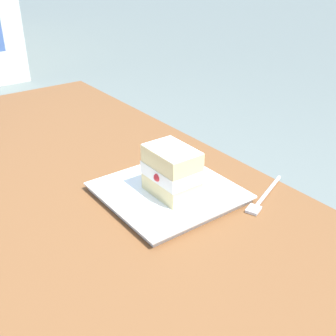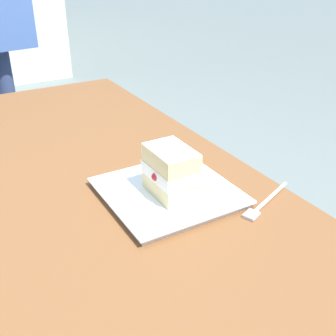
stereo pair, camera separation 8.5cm
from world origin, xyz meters
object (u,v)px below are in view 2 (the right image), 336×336
(cake_slice, at_px, (171,171))
(dessert_fork, at_px, (265,202))
(patio_table, at_px, (78,242))
(dessert_plate, at_px, (168,193))

(cake_slice, relative_size, dessert_fork, 0.68)
(cake_slice, xyz_separation_m, dessert_fork, (-0.11, -0.16, -0.06))
(patio_table, height_order, cake_slice, cake_slice)
(patio_table, relative_size, cake_slice, 14.97)
(patio_table, bearing_deg, dessert_fork, -119.13)
(patio_table, relative_size, dessert_plate, 6.42)
(patio_table, bearing_deg, dessert_plate, -108.88)
(patio_table, xyz_separation_m, dessert_plate, (-0.06, -0.18, 0.10))
(dessert_plate, relative_size, dessert_fork, 1.58)
(patio_table, xyz_separation_m, cake_slice, (-0.08, -0.18, 0.16))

